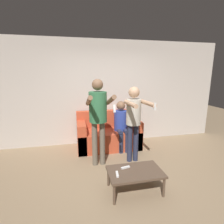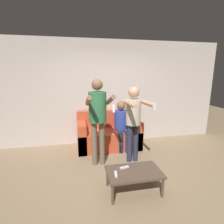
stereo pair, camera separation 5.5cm
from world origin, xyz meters
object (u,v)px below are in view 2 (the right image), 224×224
at_px(person_standing_left, 98,112).
at_px(person_seated, 122,123).
at_px(remote_far, 124,167).
at_px(couch, 109,135).
at_px(remote_near, 116,174).
at_px(person_standing_right, 134,116).
at_px(coffee_table, 134,173).

distance_m(person_standing_left, person_seated, 1.07).
bearing_deg(person_seated, remote_far, -102.60).
height_order(couch, person_seated, person_seated).
xyz_separation_m(couch, person_seated, (0.30, -0.14, 0.35)).
relative_size(person_standing_left, remote_far, 11.39).
bearing_deg(remote_near, person_standing_right, 59.09).
xyz_separation_m(person_seated, coffee_table, (-0.22, -1.65, -0.35)).
xyz_separation_m(couch, person_standing_left, (-0.37, -0.85, 0.80)).
bearing_deg(coffee_table, person_seated, 82.45).
bearing_deg(person_seated, person_standing_right, -84.50).
height_order(couch, person_standing_left, person_standing_left).
bearing_deg(remote_far, coffee_table, -41.88).
distance_m(coffee_table, remote_near, 0.31).
height_order(remote_near, remote_far, same).
relative_size(couch, remote_near, 10.09).
bearing_deg(couch, remote_far, -91.60).
relative_size(person_seated, coffee_table, 1.40).
bearing_deg(coffee_table, remote_far, 138.12).
bearing_deg(person_seated, couch, 154.27).
height_order(couch, coffee_table, couch).
xyz_separation_m(person_standing_right, coffee_table, (-0.29, -0.94, -0.69)).
xyz_separation_m(person_standing_right, person_seated, (-0.07, 0.71, -0.33)).
bearing_deg(couch, person_standing_left, -113.26).
distance_m(person_standing_left, person_standing_right, 0.74).
distance_m(couch, person_seated, 0.48).
relative_size(person_standing_left, coffee_table, 2.06).
bearing_deg(person_seated, person_standing_left, -133.15).
height_order(coffee_table, remote_near, remote_near).
bearing_deg(person_standing_left, coffee_table, -64.84).
height_order(couch, remote_near, couch).
relative_size(person_standing_right, person_seated, 1.34).
distance_m(couch, person_standing_left, 1.22).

